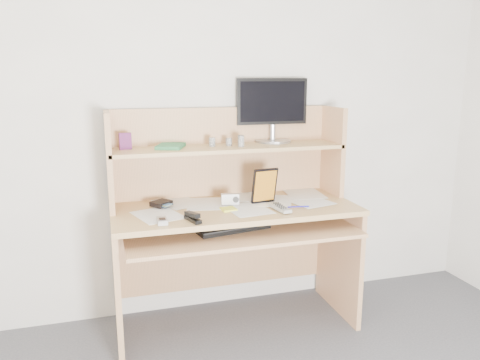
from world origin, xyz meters
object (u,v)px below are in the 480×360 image
object	(u,v)px
desk	(232,212)
keyboard	(232,227)
tv_remote	(280,208)
game_case	(265,186)
monitor	(272,108)

from	to	relation	value
desk	keyboard	bearing A→B (deg)	-103.81
tv_remote	game_case	world-z (taller)	game_case
desk	tv_remote	size ratio (longest dim) A/B	7.58
tv_remote	monitor	xyz separation A→B (m)	(0.10, 0.42, 0.53)
keyboard	monitor	world-z (taller)	monitor
keyboard	tv_remote	world-z (taller)	tv_remote
desk	game_case	bearing A→B (deg)	-23.90
desk	keyboard	size ratio (longest dim) A/B	3.25
desk	keyboard	distance (m)	0.20
keyboard	monitor	distance (m)	0.82
game_case	keyboard	bearing A→B (deg)	-160.03
tv_remote	monitor	size ratio (longest dim) A/B	0.40
tv_remote	game_case	size ratio (longest dim) A/B	0.88
desk	game_case	size ratio (longest dim) A/B	6.65
desk	monitor	xyz separation A→B (m)	(0.32, 0.19, 0.60)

